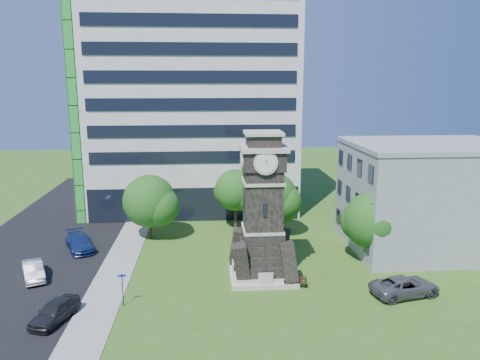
{
  "coord_description": "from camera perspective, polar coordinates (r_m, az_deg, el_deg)",
  "views": [
    {
      "loc": [
        -1.55,
        -34.67,
        16.07
      ],
      "look_at": [
        1.46,
        6.35,
        7.41
      ],
      "focal_mm": 35.0,
      "sensor_mm": 36.0,
      "label": 1
    }
  ],
  "objects": [
    {
      "name": "park_bench",
      "position": [
        38.38,
        6.76,
        -12.15
      ],
      "size": [
        1.8,
        0.48,
        0.93
      ],
      "rotation": [
        0.0,
        0.0,
        -0.3
      ],
      "color": "black",
      "rests_on": "ground"
    },
    {
      "name": "street",
      "position": [
        45.85,
        -25.31,
        -9.81
      ],
      "size": [
        14.0,
        80.0,
        0.02
      ],
      "primitive_type": "cube",
      "color": "black",
      "rests_on": "ground"
    },
    {
      "name": "street_sign",
      "position": [
        35.79,
        -14.15,
        -12.41
      ],
      "size": [
        0.6,
        0.06,
        2.5
      ],
      "rotation": [
        0.0,
        0.0,
        0.09
      ],
      "color": "black",
      "rests_on": "ground"
    },
    {
      "name": "ground",
      "position": [
        38.24,
        -1.53,
        -12.97
      ],
      "size": [
        160.0,
        160.0,
        0.0
      ],
      "primitive_type": "plane",
      "color": "#375F1B",
      "rests_on": "ground"
    },
    {
      "name": "tree_east",
      "position": [
        43.61,
        15.95,
        -4.96
      ],
      "size": [
        5.7,
        5.18,
        6.53
      ],
      "rotation": [
        0.0,
        0.0,
        0.16
      ],
      "color": "#332114",
      "rests_on": "ground"
    },
    {
      "name": "office_low",
      "position": [
        49.0,
        21.98,
        -1.8
      ],
      "size": [
        15.2,
        12.2,
        10.4
      ],
      "color": "#97999C",
      "rests_on": "ground"
    },
    {
      "name": "tree_ne",
      "position": [
        49.59,
        4.0,
        -2.25
      ],
      "size": [
        5.85,
        5.32,
        6.81
      ],
      "rotation": [
        0.0,
        0.0,
        0.25
      ],
      "color": "#332114",
      "rests_on": "ground"
    },
    {
      "name": "office_tall",
      "position": [
        60.56,
        -5.85,
        10.08
      ],
      "size": [
        26.2,
        15.11,
        28.6
      ],
      "color": "white",
      "rests_on": "ground"
    },
    {
      "name": "sidewalk",
      "position": [
        43.52,
        -14.65,
        -10.15
      ],
      "size": [
        3.0,
        70.0,
        0.06
      ],
      "primitive_type": "cube",
      "color": "gray",
      "rests_on": "ground"
    },
    {
      "name": "car_street_south",
      "position": [
        35.48,
        -21.65,
        -14.64
      ],
      "size": [
        2.95,
        4.57,
        1.45
      ],
      "primitive_type": "imported",
      "rotation": [
        0.0,
        0.0,
        -0.32
      ],
      "color": "black",
      "rests_on": "ground"
    },
    {
      "name": "car_street_mid",
      "position": [
        43.09,
        -23.89,
        -10.06
      ],
      "size": [
        3.15,
        4.55,
        1.42
      ],
      "primitive_type": "imported",
      "rotation": [
        0.0,
        0.0,
        0.42
      ],
      "color": "#95979C",
      "rests_on": "ground"
    },
    {
      "name": "tree_nw",
      "position": [
        49.16,
        -10.89,
        -2.72
      ],
      "size": [
        6.0,
        5.45,
        6.74
      ],
      "rotation": [
        0.0,
        0.0,
        -0.19
      ],
      "color": "#332114",
      "rests_on": "ground"
    },
    {
      "name": "car_east_lot",
      "position": [
        38.77,
        19.47,
        -12.12
      ],
      "size": [
        5.76,
        3.58,
        1.49
      ],
      "primitive_type": "imported",
      "rotation": [
        0.0,
        0.0,
        1.79
      ],
      "color": "#515256",
      "rests_on": "ground"
    },
    {
      "name": "clock_tower",
      "position": [
        38.49,
        2.76,
        -4.41
      ],
      "size": [
        5.4,
        5.4,
        12.22
      ],
      "color": "beige",
      "rests_on": "ground"
    },
    {
      "name": "tree_nc",
      "position": [
        51.06,
        -0.47,
        -1.42
      ],
      "size": [
        5.0,
        4.55,
        6.77
      ],
      "rotation": [
        0.0,
        0.0,
        0.43
      ],
      "color": "#332114",
      "rests_on": "ground"
    },
    {
      "name": "car_street_north",
      "position": [
        48.49,
        -18.98,
        -7.2
      ],
      "size": [
        4.09,
        5.61,
        1.51
      ],
      "primitive_type": "imported",
      "rotation": [
        0.0,
        0.0,
        0.43
      ],
      "color": "navy",
      "rests_on": "ground"
    }
  ]
}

